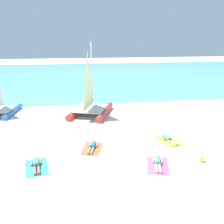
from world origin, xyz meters
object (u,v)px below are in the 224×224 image
sailboat_blue (0,106)px  beach_ball (201,159)px  sunbather_center_left (92,146)px  sunbather_center_right (158,162)px  towel_rightmost (169,141)px  sunbather_rightmost (168,139)px  sunbather_leftmost (36,164)px  sailboat_red (90,104)px  towel_center_right (158,165)px  towel_center_left (92,149)px  towel_leftmost (36,167)px

sailboat_blue → beach_ball: 16.70m
sunbather_center_left → sunbather_center_right: bearing=-23.8°
towel_rightmost → sunbather_rightmost: size_ratio=1.22×
sunbather_leftmost → sailboat_blue: bearing=102.9°
sailboat_red → sunbather_center_right: (2.73, -9.39, -0.77)m
towel_center_right → sunbather_center_right: bearing=73.2°
sailboat_blue → sunbather_center_right: size_ratio=3.20×
towel_center_left → towel_center_right: size_ratio=1.00×
towel_center_right → beach_ball: 2.42m
sailboat_red → beach_ball: size_ratio=18.91×
sunbather_leftmost → beach_ball: beach_ball is taller
sailboat_blue → sunbather_center_right: sailboat_blue is taller
sunbather_leftmost → towel_center_right: sunbather_leftmost is taller
towel_leftmost → towel_center_left: (2.98, 1.75, 0.00)m
towel_center_right → beach_ball: (2.42, 0.02, 0.15)m
sunbather_center_right → beach_ball: (2.40, -0.04, 0.03)m
sunbather_leftmost → beach_ball: size_ratio=4.87×
towel_center_right → beach_ball: beach_ball is taller
towel_center_right → towel_rightmost: (1.73, 2.86, 0.00)m
sunbather_center_left → sunbather_center_right: 4.08m
sailboat_red → towel_leftmost: sailboat_red is taller
sunbather_center_left → towel_rightmost: bearing=17.9°
towel_leftmost → towel_rightmost: same height
sunbather_center_right → beach_ball: beach_ball is taller
sailboat_red → towel_leftmost: bearing=-91.9°
sailboat_red → sunbather_rightmost: (4.43, -6.53, -0.77)m
towel_center_left → sunbather_center_left: sunbather_center_left is taller
sailboat_blue → towel_leftmost: 10.83m
sailboat_blue → sailboat_red: bearing=-2.0°
towel_rightmost → sunbather_rightmost: bearing=104.5°
sunbather_center_left → towel_center_right: bearing=-24.6°
beach_ball → towel_leftmost: bearing=174.7°
towel_center_left → towel_rightmost: bearing=3.5°
towel_leftmost → beach_ball: beach_ball is taller
sailboat_red → beach_ball: sailboat_red is taller
sailboat_blue → towel_center_left: 10.93m
towel_center_right → sunbather_center_right: (0.02, 0.06, 0.13)m
towel_center_right → sunbather_rightmost: bearing=59.6°
sailboat_red → sunbather_center_left: 6.89m
beach_ball → sunbather_center_right: bearing=179.0°
sailboat_red → sailboat_blue: bearing=-170.0°
towel_center_left → towel_center_right: (3.17, -2.56, 0.00)m
sailboat_blue → sunbather_rightmost: size_ratio=3.18×
sailboat_blue → sunbather_center_left: bearing=-40.8°
sailboat_blue → sunbather_leftmost: sailboat_blue is taller
towel_center_right → sunbather_center_right: 0.14m
sailboat_blue → towel_rightmost: size_ratio=2.60×
sunbather_rightmost → towel_leftmost: bearing=-179.5°
sunbather_rightmost → beach_ball: (0.70, -2.91, 0.03)m
beach_ball → sunbather_rightmost: bearing=103.6°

